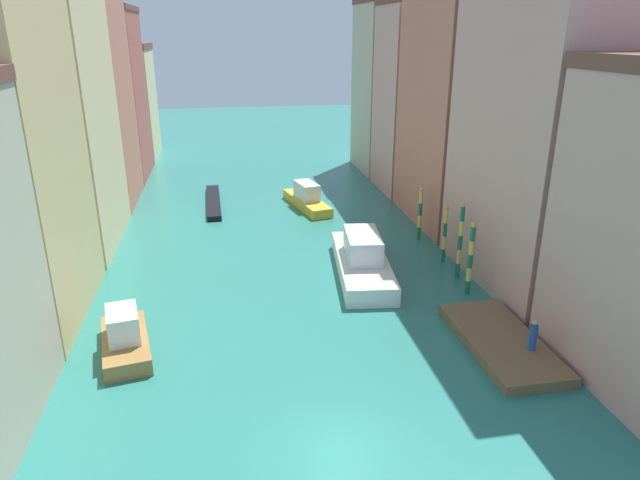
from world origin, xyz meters
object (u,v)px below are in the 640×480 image
at_px(mooring_pole_3, 420,213).
at_px(vaporetto_white, 362,260).
at_px(waterfront_dock, 501,342).
at_px(mooring_pole_2, 445,234).
at_px(gondola_black, 213,202).
at_px(mooring_pole_1, 460,240).
at_px(person_on_dock, 533,336).
at_px(motorboat_0, 307,199).
at_px(mooring_pole_0, 470,258).
at_px(motorboat_1, 125,338).

relative_size(mooring_pole_3, vaporetto_white, 0.40).
bearing_deg(waterfront_dock, mooring_pole_2, 83.44).
bearing_deg(waterfront_dock, gondola_black, 117.28).
bearing_deg(gondola_black, mooring_pole_1, -51.02).
distance_m(person_on_dock, motorboat_0, 26.75).
distance_m(person_on_dock, mooring_pole_3, 16.55).
bearing_deg(vaporetto_white, mooring_pole_0, -35.77).
xyz_separation_m(waterfront_dock, mooring_pole_1, (1.22, 8.28, 2.21)).
xyz_separation_m(person_on_dock, motorboat_1, (-18.83, 3.93, -0.45)).
height_order(mooring_pole_1, mooring_pole_2, mooring_pole_1).
height_order(mooring_pole_2, vaporetto_white, mooring_pole_2).
relative_size(mooring_pole_0, motorboat_0, 0.58).
distance_m(mooring_pole_0, vaporetto_white, 6.78).
xyz_separation_m(mooring_pole_0, mooring_pole_2, (0.39, 4.86, -0.26)).
xyz_separation_m(mooring_pole_0, mooring_pole_1, (0.38, 2.38, 0.21)).
bearing_deg(motorboat_1, motorboat_0, 61.04).
bearing_deg(mooring_pole_2, motorboat_1, -157.11).
bearing_deg(mooring_pole_3, mooring_pole_1, -89.08).
xyz_separation_m(person_on_dock, mooring_pole_0, (0.01, 7.19, 1.02)).
xyz_separation_m(mooring_pole_3, motorboat_0, (-6.95, 9.37, -1.24)).
distance_m(waterfront_dock, person_on_dock, 1.82).
height_order(waterfront_dock, motorboat_0, motorboat_0).
relative_size(mooring_pole_0, motorboat_1, 0.82).
bearing_deg(mooring_pole_2, gondola_black, 133.03).
relative_size(mooring_pole_0, mooring_pole_3, 1.11).
bearing_deg(mooring_pole_3, motorboat_1, -146.61).
bearing_deg(mooring_pole_2, mooring_pole_3, 91.60).
distance_m(mooring_pole_2, mooring_pole_3, 4.47).
bearing_deg(mooring_pole_1, mooring_pole_3, 90.92).
height_order(mooring_pole_3, gondola_black, mooring_pole_3).
distance_m(person_on_dock, gondola_black, 31.91).
bearing_deg(vaporetto_white, mooring_pole_2, 9.53).
distance_m(mooring_pole_2, motorboat_1, 20.91).
bearing_deg(mooring_pole_1, motorboat_0, 113.41).
bearing_deg(vaporetto_white, gondola_black, 118.55).
distance_m(mooring_pole_3, motorboat_0, 11.74).
bearing_deg(gondola_black, mooring_pole_3, -38.04).
height_order(person_on_dock, mooring_pole_2, mooring_pole_2).
bearing_deg(motorboat_0, waterfront_dock, -76.64).
xyz_separation_m(waterfront_dock, motorboat_0, (-5.84, 24.60, 0.54)).
relative_size(mooring_pole_3, motorboat_1, 0.74).
height_order(mooring_pole_1, motorboat_0, mooring_pole_1).
bearing_deg(gondola_black, motorboat_1, -99.52).
height_order(waterfront_dock, person_on_dock, person_on_dock).
bearing_deg(person_on_dock, vaporetto_white, 115.93).
distance_m(mooring_pole_2, gondola_black, 22.27).
bearing_deg(motorboat_1, mooring_pole_1, 16.37).
height_order(waterfront_dock, motorboat_1, motorboat_1).
height_order(mooring_pole_3, motorboat_0, mooring_pole_3).
height_order(person_on_dock, gondola_black, person_on_dock).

